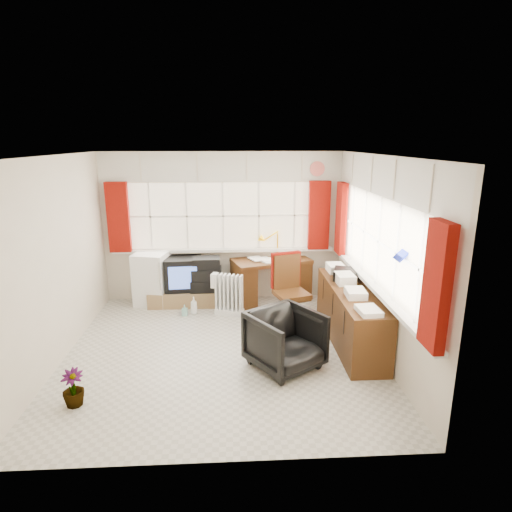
{
  "coord_description": "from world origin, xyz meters",
  "views": [
    {
      "loc": [
        0.15,
        -5.09,
        2.68
      ],
      "look_at": [
        0.47,
        0.55,
        1.14
      ],
      "focal_mm": 30.0,
      "sensor_mm": 36.0,
      "label": 1
    }
  ],
  "objects": [
    {
      "name": "window_back",
      "position": [
        0.0,
        1.94,
        0.95
      ],
      "size": [
        3.7,
        0.12,
        3.6
      ],
      "color": "beige",
      "rests_on": "room_walls"
    },
    {
      "name": "credenza",
      "position": [
        1.73,
        0.2,
        0.39
      ],
      "size": [
        0.5,
        2.0,
        0.85
      ],
      "color": "#512E13",
      "rests_on": "ground"
    },
    {
      "name": "overhead_cabinets",
      "position": [
        0.98,
        0.98,
        2.25
      ],
      "size": [
        3.98,
        3.98,
        0.48
      ],
      "color": "beige",
      "rests_on": "room_walls"
    },
    {
      "name": "spray_bottle_b",
      "position": [
        -0.62,
        1.22,
        0.09
      ],
      "size": [
        0.09,
        0.09,
        0.18
      ],
      "primitive_type": "imported",
      "rotation": [
        0.0,
        0.0,
        -0.11
      ],
      "color": "#84C6B9",
      "rests_on": "ground"
    },
    {
      "name": "radiator",
      "position": [
        0.08,
        1.23,
        0.27
      ],
      "size": [
        0.47,
        0.3,
        0.66
      ],
      "color": "white",
      "rests_on": "ground"
    },
    {
      "name": "flower_vase",
      "position": [
        -1.52,
        -1.09,
        0.2
      ],
      "size": [
        0.24,
        0.24,
        0.4
      ],
      "primitive_type": "imported",
      "rotation": [
        0.0,
        0.0,
        0.1
      ],
      "color": "black",
      "rests_on": "ground"
    },
    {
      "name": "hifi_stack",
      "position": [
        -0.29,
        1.69,
        0.51
      ],
      "size": [
        0.55,
        0.35,
        0.56
      ],
      "color": "black",
      "rests_on": "tv_bench"
    },
    {
      "name": "spray_bottle_a",
      "position": [
        -0.48,
        1.29,
        0.14
      ],
      "size": [
        0.12,
        0.12,
        0.28
      ],
      "primitive_type": "imported",
      "rotation": [
        0.0,
        0.0,
        0.09
      ],
      "color": "white",
      "rests_on": "ground"
    },
    {
      "name": "desk_lamp",
      "position": [
        0.92,
        1.95,
        1.05
      ],
      "size": [
        0.19,
        0.17,
        0.45
      ],
      "color": "yellow",
      "rests_on": "desk"
    },
    {
      "name": "tv_bench",
      "position": [
        -0.55,
        1.72,
        0.12
      ],
      "size": [
        1.4,
        0.5,
        0.25
      ],
      "primitive_type": "cube",
      "color": "#97794B",
      "rests_on": "ground"
    },
    {
      "name": "window_right",
      "position": [
        1.94,
        0.0,
        0.95
      ],
      "size": [
        0.12,
        3.7,
        3.6
      ],
      "color": "beige",
      "rests_on": "room_walls"
    },
    {
      "name": "curtains",
      "position": [
        0.92,
        0.93,
        1.46
      ],
      "size": [
        3.83,
        3.83,
        1.15
      ],
      "color": "maroon",
      "rests_on": "room_walls"
    },
    {
      "name": "office_chair",
      "position": [
        0.76,
        -0.43,
        0.35
      ],
      "size": [
        1.06,
        1.07,
        0.71
      ],
      "primitive_type": "imported",
      "rotation": [
        0.0,
        0.0,
        0.59
      ],
      "color": "black",
      "rests_on": "ground"
    },
    {
      "name": "desk",
      "position": [
        0.8,
        1.8,
        0.41
      ],
      "size": [
        1.41,
        0.98,
        0.77
      ],
      "color": "#512E13",
      "rests_on": "ground"
    },
    {
      "name": "task_chair",
      "position": [
        0.95,
        0.76,
        0.59
      ],
      "size": [
        0.58,
        0.6,
        1.1
      ],
      "color": "black",
      "rests_on": "ground"
    },
    {
      "name": "mini_fridge",
      "position": [
        -1.2,
        1.78,
        0.44
      ],
      "size": [
        0.61,
        0.62,
        0.88
      ],
      "color": "white",
      "rests_on": "ground"
    },
    {
      "name": "ground",
      "position": [
        0.0,
        0.0,
        0.0
      ],
      "size": [
        4.0,
        4.0,
        0.0
      ],
      "primitive_type": "plane",
      "color": "beige",
      "rests_on": "ground"
    },
    {
      "name": "room_walls",
      "position": [
        0.0,
        0.0,
        1.5
      ],
      "size": [
        4.0,
        4.0,
        4.0
      ],
      "color": "beige",
      "rests_on": "ground"
    },
    {
      "name": "crt_tv",
      "position": [
        -0.68,
        1.8,
        0.52
      ],
      "size": [
        0.64,
        0.61,
        0.55
      ],
      "color": "black",
      "rests_on": "tv_bench"
    },
    {
      "name": "file_tray",
      "position": [
        1.75,
        0.67,
        0.82
      ],
      "size": [
        0.41,
        0.47,
        0.13
      ],
      "primitive_type": "cube",
      "rotation": [
        0.0,
        0.0,
        -0.32
      ],
      "color": "black",
      "rests_on": "credenza"
    }
  ]
}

